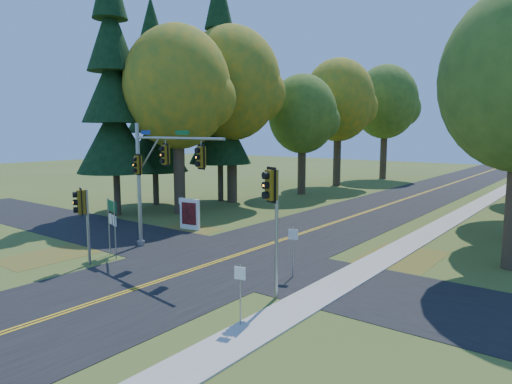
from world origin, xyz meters
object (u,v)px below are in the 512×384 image
Objects in this scene: route_sign_cluster at (112,216)px; info_kiosk at (190,214)px; traffic_mast at (156,170)px; east_signal_pole at (272,200)px.

info_kiosk is (-1.63, 6.95, -1.08)m from route_sign_cluster.
route_sign_cluster is at bearing -111.26° from traffic_mast.
route_sign_cluster is 1.48× the size of info_kiosk.
route_sign_cluster is (-1.11, -1.97, -2.27)m from traffic_mast.
traffic_mast is 1.47× the size of east_signal_pole.
info_kiosk is (-2.74, 4.98, -3.35)m from traffic_mast.
east_signal_pole is (8.66, -1.88, -0.53)m from traffic_mast.
east_signal_pole reaches higher than route_sign_cluster.
east_signal_pole is at bearing 18.27° from route_sign_cluster.
route_sign_cluster is (-9.77, -0.09, -1.73)m from east_signal_pole.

